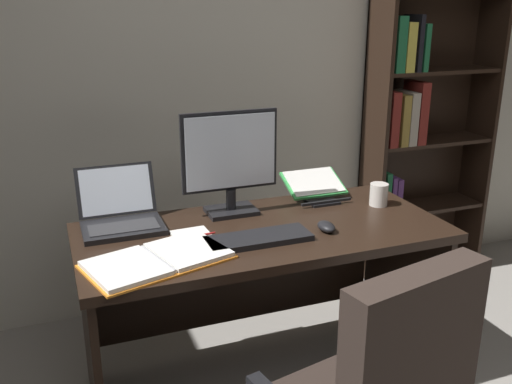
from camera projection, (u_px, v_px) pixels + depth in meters
The scene contains 12 objects.
wall_back at pixel (226, 45), 3.04m from camera, with size 5.71×0.12×2.87m, color beige.
desk at pixel (257, 267), 2.51m from camera, with size 1.54×0.70×0.75m.
bookshelf at pixel (418, 110), 3.36m from camera, with size 0.80×0.26×2.13m.
monitor at pixel (230, 163), 2.48m from camera, with size 0.43×0.16×0.46m.
laptop at pixel (121, 215), 2.38m from camera, with size 0.33×0.32×0.23m.
keyboard at pixel (258, 239), 2.24m from camera, with size 0.42×0.15×0.02m, color black.
computer_mouse at pixel (326, 227), 2.34m from camera, with size 0.06×0.10×0.04m, color black.
reading_stand_with_book at pixel (315, 186), 2.73m from camera, with size 0.28×0.25×0.12m.
open_binder at pixel (158, 260), 2.06m from camera, with size 0.57×0.42×0.02m.
notepad at pixel (194, 238), 2.26m from camera, with size 0.15×0.21×0.01m, color silver.
pen at pixel (199, 236), 2.27m from camera, with size 0.01×0.01×0.14m, color maroon.
coffee_mug at pixel (379, 194), 2.63m from camera, with size 0.08×0.08×0.10m, color silver.
Camera 1 is at (-0.96, -0.82, 1.66)m, focal length 39.82 mm.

